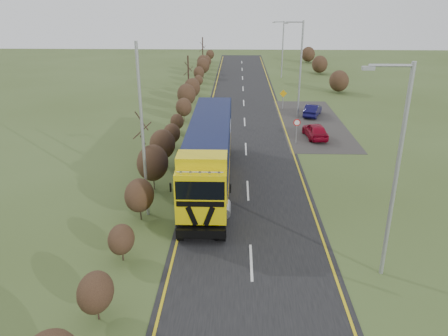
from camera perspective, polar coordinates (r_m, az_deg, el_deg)
name	(u,v)px	position (r m, az deg, el deg)	size (l,w,h in m)	color
ground	(249,221)	(24.28, 3.31, -6.93)	(160.00, 160.00, 0.00)	#3B4B20
road	(246,158)	(33.39, 2.93, 1.36)	(8.00, 120.00, 0.02)	black
layby	(311,123)	(43.50, 11.34, 5.84)	(6.00, 18.00, 0.02)	#312E2B
lane_markings	(246,159)	(33.10, 2.93, 1.20)	(7.52, 116.00, 0.01)	gold
hedgerow	(163,146)	(31.31, -8.01, 2.88)	(2.24, 102.04, 6.05)	black
lorry	(210,150)	(27.81, -1.90, 2.36)	(2.97, 15.24, 4.25)	black
car_red_hatchback	(315,131)	(38.64, 11.82, 4.79)	(1.56, 3.87, 1.32)	maroon
car_blue_sedan	(313,110)	(45.81, 11.50, 7.40)	(1.29, 3.69, 1.22)	#0B0932
streetlight_near	(395,166)	(18.99, 21.40, 0.19)	(1.98, 0.19, 9.34)	#949699
streetlight_mid	(299,65)	(44.40, 9.83, 13.07)	(1.99, 0.19, 9.35)	#949699
streetlight_far	(282,47)	(66.56, 7.59, 15.37)	(1.73, 0.18, 8.07)	#949699
left_pole	(143,134)	(23.53, -10.59, 4.38)	(0.16, 0.16, 9.53)	#949699
speed_sign	(297,127)	(36.69, 9.47, 5.34)	(0.58, 0.10, 2.10)	#949699
warning_board	(283,97)	(48.07, 7.72, 9.16)	(0.80, 0.11, 2.10)	#949699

